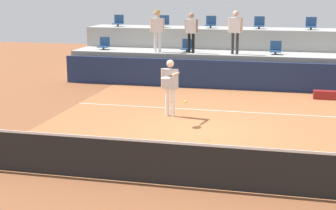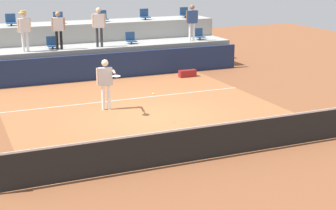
% 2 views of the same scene
% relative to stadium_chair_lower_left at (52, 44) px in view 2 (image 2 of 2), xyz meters
% --- Properties ---
extents(ground_plane, '(40.00, 40.00, 0.00)m').
position_rel_stadium_chair_lower_left_xyz_m(ground_plane, '(1.73, -7.23, -1.46)').
color(ground_plane, brown).
extents(court_inner_paint, '(9.00, 10.00, 0.01)m').
position_rel_stadium_chair_lower_left_xyz_m(court_inner_paint, '(1.73, -6.23, -1.46)').
color(court_inner_paint, '#A36038').
rests_on(court_inner_paint, ground_plane).
extents(court_service_line, '(9.00, 0.06, 0.00)m').
position_rel_stadium_chair_lower_left_xyz_m(court_service_line, '(1.73, -4.83, -1.46)').
color(court_service_line, silver).
rests_on(court_service_line, ground_plane).
extents(tennis_net, '(10.48, 0.08, 1.07)m').
position_rel_stadium_chair_lower_left_xyz_m(tennis_net, '(1.73, -11.23, -0.97)').
color(tennis_net, black).
rests_on(tennis_net, ground_plane).
extents(sponsor_backboard, '(13.00, 0.16, 1.10)m').
position_rel_stadium_chair_lower_left_xyz_m(sponsor_backboard, '(1.73, -1.23, -0.91)').
color(sponsor_backboard, navy).
rests_on(sponsor_backboard, ground_plane).
extents(seating_tier_lower, '(13.00, 1.80, 1.25)m').
position_rel_stadium_chair_lower_left_xyz_m(seating_tier_lower, '(1.73, 0.07, -0.84)').
color(seating_tier_lower, '#9E9E99').
rests_on(seating_tier_lower, ground_plane).
extents(seating_tier_upper, '(13.00, 1.80, 2.10)m').
position_rel_stadium_chair_lower_left_xyz_m(seating_tier_upper, '(1.73, 1.87, -0.41)').
color(seating_tier_upper, '#9E9E99').
rests_on(seating_tier_upper, ground_plane).
extents(stadium_chair_lower_left, '(0.44, 0.40, 0.52)m').
position_rel_stadium_chair_lower_left_xyz_m(stadium_chair_lower_left, '(0.00, 0.00, 0.00)').
color(stadium_chair_lower_left, '#2D2D33').
rests_on(stadium_chair_lower_left, seating_tier_lower).
extents(stadium_chair_lower_right, '(0.44, 0.40, 0.52)m').
position_rel_stadium_chair_lower_left_xyz_m(stadium_chair_lower_right, '(3.55, 0.00, 0.00)').
color(stadium_chair_lower_right, '#2D2D33').
rests_on(stadium_chair_lower_right, seating_tier_lower).
extents(stadium_chair_lower_far_right, '(0.44, 0.40, 0.52)m').
position_rel_stadium_chair_lower_left_xyz_m(stadium_chair_lower_far_right, '(7.02, 0.00, 0.00)').
color(stadium_chair_lower_far_right, '#2D2D33').
rests_on(stadium_chair_lower_far_right, seating_tier_lower).
extents(stadium_chair_upper_left, '(0.44, 0.40, 0.52)m').
position_rel_stadium_chair_lower_left_xyz_m(stadium_chair_upper_left, '(-1.42, 1.80, 0.85)').
color(stadium_chair_upper_left, '#2D2D33').
rests_on(stadium_chair_upper_left, seating_tier_upper).
extents(stadium_chair_upper_mid_left, '(0.44, 0.40, 0.52)m').
position_rel_stadium_chair_lower_left_xyz_m(stadium_chair_upper_mid_left, '(0.69, 1.80, 0.85)').
color(stadium_chair_upper_mid_left, '#2D2D33').
rests_on(stadium_chair_upper_mid_left, seating_tier_upper).
extents(stadium_chair_upper_mid_right, '(0.44, 0.40, 0.52)m').
position_rel_stadium_chair_lower_left_xyz_m(stadium_chair_upper_mid_right, '(2.79, 1.80, 0.85)').
color(stadium_chair_upper_mid_right, '#2D2D33').
rests_on(stadium_chair_upper_mid_right, seating_tier_upper).
extents(stadium_chair_upper_right, '(0.44, 0.40, 0.52)m').
position_rel_stadium_chair_lower_left_xyz_m(stadium_chair_upper_right, '(4.92, 1.80, 0.85)').
color(stadium_chair_upper_right, '#2D2D33').
rests_on(stadium_chair_upper_right, seating_tier_upper).
extents(stadium_chair_upper_far_right, '(0.44, 0.40, 0.52)m').
position_rel_stadium_chair_lower_left_xyz_m(stadium_chair_upper_far_right, '(7.08, 1.80, 0.85)').
color(stadium_chair_upper_far_right, '#2D2D33').
rests_on(stadium_chair_upper_far_right, seating_tier_upper).
extents(tennis_player, '(0.59, 1.27, 1.72)m').
position_rel_stadium_chair_lower_left_xyz_m(tennis_player, '(0.62, -5.86, -0.41)').
color(tennis_player, white).
rests_on(tennis_player, ground_plane).
extents(spectator_with_hat, '(0.57, 0.47, 1.69)m').
position_rel_stadium_chair_lower_left_xyz_m(spectator_with_hat, '(-1.16, -0.38, 0.81)').
color(spectator_with_hat, white).
rests_on(spectator_with_hat, seating_tier_lower).
extents(spectator_in_grey, '(0.57, 0.24, 1.60)m').
position_rel_stadium_chair_lower_left_xyz_m(spectator_in_grey, '(0.23, -0.38, 0.74)').
color(spectator_in_grey, black).
rests_on(spectator_in_grey, seating_tier_lower).
extents(spectator_in_white, '(0.59, 0.27, 1.70)m').
position_rel_stadium_chair_lower_left_xyz_m(spectator_in_white, '(1.99, -0.38, 0.81)').
color(spectator_in_white, '#2D2D33').
rests_on(spectator_in_white, seating_tier_lower).
extents(spectator_leaning_on_rail, '(0.59, 0.25, 1.68)m').
position_rel_stadium_chair_lower_left_xyz_m(spectator_leaning_on_rail, '(6.45, -0.38, 0.80)').
color(spectator_leaning_on_rail, white).
rests_on(spectator_leaning_on_rail, seating_tier_lower).
extents(tennis_ball, '(0.07, 0.07, 0.07)m').
position_rel_stadium_chair_lower_left_xyz_m(tennis_ball, '(1.50, -7.95, -0.51)').
color(tennis_ball, '#CCE033').
extents(equipment_bag, '(0.76, 0.28, 0.30)m').
position_rel_stadium_chair_lower_left_xyz_m(equipment_bag, '(5.35, -2.26, -1.31)').
color(equipment_bag, maroon).
rests_on(equipment_bag, ground_plane).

